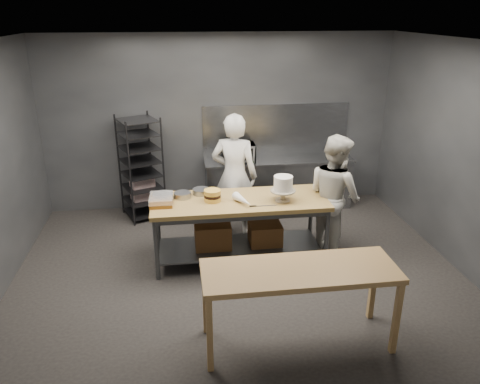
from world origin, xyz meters
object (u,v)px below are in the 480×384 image
object	(u,v)px
chef_behind	(234,176)
speed_rack	(141,169)
layer_cake	(212,196)
chef_right	(334,195)
near_counter	(300,276)
work_table	(238,222)
microwave	(239,152)
frosted_cake_stand	(283,185)

from	to	relation	value
chef_behind	speed_rack	bearing A→B (deg)	-12.71
chef_behind	layer_cake	xyz separation A→B (m)	(-0.40, -0.82, 0.03)
chef_right	layer_cake	distance (m)	1.74
near_counter	work_table	bearing A→B (deg)	101.71
chef_behind	chef_right	bearing A→B (deg)	168.73
near_counter	layer_cake	xyz separation A→B (m)	(-0.73, 1.85, 0.19)
microwave	layer_cake	bearing A→B (deg)	-108.55
near_counter	microwave	xyz separation A→B (m)	(-0.13, 3.65, 0.24)
near_counter	microwave	bearing A→B (deg)	92.06
work_table	chef_behind	size ratio (longest dim) A/B	1.24
work_table	layer_cake	size ratio (longest dim) A/B	10.56
chef_behind	near_counter	bearing A→B (deg)	115.76
work_table	speed_rack	size ratio (longest dim) A/B	1.37
near_counter	speed_rack	bearing A→B (deg)	116.64
frosted_cake_stand	layer_cake	size ratio (longest dim) A/B	1.55
speed_rack	microwave	xyz separation A→B (m)	(1.66, 0.08, 0.19)
chef_behind	microwave	bearing A→B (deg)	-82.92
microwave	frosted_cake_stand	xyz separation A→B (m)	(0.34, -1.92, 0.09)
speed_rack	chef_right	bearing A→B (deg)	-30.74
frosted_cake_stand	speed_rack	bearing A→B (deg)	137.37
near_counter	microwave	distance (m)	3.66
speed_rack	work_table	bearing A→B (deg)	-50.43
near_counter	chef_behind	bearing A→B (deg)	97.05
frosted_cake_stand	layer_cake	distance (m)	0.96
near_counter	layer_cake	bearing A→B (deg)	111.61
work_table	microwave	xyz separation A→B (m)	(0.26, 1.78, 0.48)
near_counter	chef_right	distance (m)	2.16
chef_right	frosted_cake_stand	world-z (taller)	chef_right
work_table	layer_cake	bearing A→B (deg)	-176.95
speed_rack	layer_cake	xyz separation A→B (m)	(1.06, -1.72, 0.14)
layer_cake	microwave	bearing A→B (deg)	71.45
speed_rack	chef_right	world-z (taller)	chef_right
microwave	layer_cake	distance (m)	1.89
near_counter	chef_right	bearing A→B (deg)	62.37
speed_rack	layer_cake	world-z (taller)	speed_rack
chef_right	layer_cake	xyz separation A→B (m)	(-1.73, -0.06, 0.12)
microwave	layer_cake	size ratio (longest dim) A/B	2.38
work_table	chef_behind	bearing A→B (deg)	85.98
work_table	near_counter	size ratio (longest dim) A/B	1.20
chef_right	near_counter	bearing A→B (deg)	132.60
chef_behind	layer_cake	world-z (taller)	chef_behind
work_table	speed_rack	xyz separation A→B (m)	(-1.40, 1.70, 0.28)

